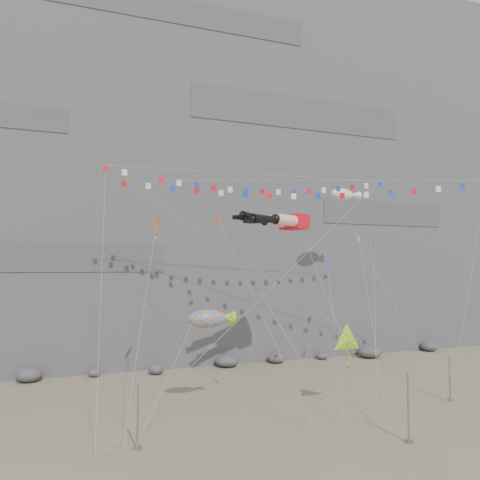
{
  "coord_description": "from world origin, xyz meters",
  "views": [
    {
      "loc": [
        -16.65,
        -32.63,
        10.96
      ],
      "look_at": [
        -1.39,
        9.0,
        13.57
      ],
      "focal_mm": 35.0,
      "sensor_mm": 36.0,
      "label": 1
    }
  ],
  "objects": [
    {
      "name": "ground",
      "position": [
        0.0,
        0.0,
        0.0
      ],
      "size": [
        120.0,
        120.0,
        0.0
      ],
      "primitive_type": "plane",
      "color": "gray",
      "rests_on": "ground"
    },
    {
      "name": "cliff",
      "position": [
        0.0,
        32.0,
        25.0
      ],
      "size": [
        80.0,
        28.0,
        50.0
      ],
      "primitive_type": "cube",
      "color": "slate",
      "rests_on": "ground"
    },
    {
      "name": "talus_boulders",
      "position": [
        0.0,
        17.0,
        0.6
      ],
      "size": [
        60.0,
        3.0,
        1.2
      ],
      "primitive_type": null,
      "color": "#58585D",
      "rests_on": "ground"
    },
    {
      "name": "anchor_pole_left",
      "position": [
        -12.55,
        -3.46,
        1.95
      ],
      "size": [
        0.12,
        0.12,
        3.91
      ],
      "primitive_type": "cylinder",
      "color": "gray",
      "rests_on": "ground"
    },
    {
      "name": "anchor_pole_center",
      "position": [
        3.59,
        -8.18,
        2.18
      ],
      "size": [
        0.12,
        0.12,
        4.36
      ],
      "primitive_type": "cylinder",
      "color": "gray",
      "rests_on": "ground"
    },
    {
      "name": "anchor_pole_right",
      "position": [
        13.02,
        -1.91,
        1.86
      ],
      "size": [
        0.12,
        0.12,
        3.73
      ],
      "primitive_type": "cylinder",
      "color": "gray",
      "rests_on": "ground"
    },
    {
      "name": "legs_kite",
      "position": [
        0.67,
        4.73,
        15.08
      ],
      "size": [
        7.77,
        16.06,
        21.02
      ],
      "rotation": [
        0.0,
        0.0,
        0.37
      ],
      "color": "red",
      "rests_on": "ground"
    },
    {
      "name": "flag_banner_upper",
      "position": [
        -0.16,
        8.32,
        19.84
      ],
      "size": [
        28.65,
        13.77,
        27.88
      ],
      "color": "red",
      "rests_on": "ground"
    },
    {
      "name": "flag_banner_lower",
      "position": [
        3.62,
        5.1,
        18.91
      ],
      "size": [
        31.37,
        13.26,
        22.21
      ],
      "color": "red",
      "rests_on": "ground"
    },
    {
      "name": "harlequin_kite",
      "position": [
        -10.13,
        4.54,
        14.44
      ],
      "size": [
        4.43,
        9.83,
        17.28
      ],
      "color": "red",
      "rests_on": "ground"
    },
    {
      "name": "fish_windsock",
      "position": [
        -6.78,
        1.49,
        7.1
      ],
      "size": [
        8.25,
        6.59,
        11.01
      ],
      "color": "orange",
      "rests_on": "ground"
    },
    {
      "name": "delta_kite",
      "position": [
        3.49,
        -1.62,
        5.38
      ],
      "size": [
        2.69,
        7.36,
        8.85
      ],
      "color": "#FFEC0D",
      "rests_on": "ground"
    },
    {
      "name": "blimp_windsock",
      "position": [
        10.96,
        10.58,
        18.82
      ],
      "size": [
        4.25,
        14.58,
        23.15
      ],
      "color": "#FCF6CF",
      "rests_on": "ground"
    },
    {
      "name": "small_kite_a",
      "position": [
        -3.51,
        8.66,
        15.09
      ],
      "size": [
        2.45,
        16.1,
        21.91
      ],
      "color": "#E65213",
      "rests_on": "ground"
    },
    {
      "name": "small_kite_b",
      "position": [
        5.97,
        5.32,
        10.84
      ],
      "size": [
        5.78,
        11.19,
        16.04
      ],
      "color": "purple",
      "rests_on": "ground"
    },
    {
      "name": "small_kite_c",
      "position": [
        -2.68,
        1.01,
        9.09
      ],
      "size": [
        3.19,
        9.42,
        12.93
      ],
      "color": "#16932F",
      "rests_on": "ground"
    },
    {
      "name": "small_kite_d",
      "position": [
        11.05,
        7.77,
        13.68
      ],
      "size": [
        8.58,
        15.38,
        21.69
      ],
      "color": "#FEAF15",
      "rests_on": "ground"
    },
    {
      "name": "small_kite_e",
      "position": [
        10.46,
        4.56,
        12.76
      ],
      "size": [
        7.63,
        10.38,
        17.62
      ],
      "color": "#1541B9",
      "rests_on": "ground"
    }
  ]
}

